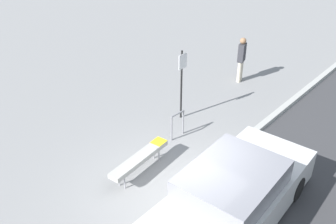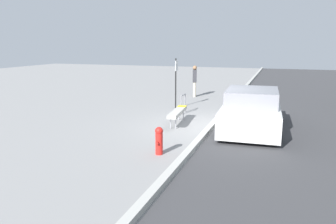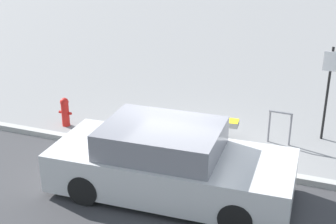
{
  "view_description": "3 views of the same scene",
  "coord_description": "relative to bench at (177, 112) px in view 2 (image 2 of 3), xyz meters",
  "views": [
    {
      "loc": [
        -5.24,
        -4.29,
        6.28
      ],
      "look_at": [
        1.56,
        1.67,
        1.03
      ],
      "focal_mm": 40.0,
      "sensor_mm": 36.0,
      "label": 1
    },
    {
      "loc": [
        -11.29,
        -2.25,
        2.95
      ],
      "look_at": [
        -0.55,
        1.47,
        0.57
      ],
      "focal_mm": 35.0,
      "sensor_mm": 36.0,
      "label": 2
    },
    {
      "loc": [
        3.1,
        -8.73,
        4.95
      ],
      "look_at": [
        -0.28,
        0.11,
        1.07
      ],
      "focal_mm": 50.0,
      "sensor_mm": 36.0,
      "label": 3
    }
  ],
  "objects": [
    {
      "name": "fire_hydrant",
      "position": [
        -3.42,
        -0.56,
        -0.05
      ],
      "size": [
        0.36,
        0.22,
        0.77
      ],
      "color": "red",
      "rests_on": "ground_plane"
    },
    {
      "name": "bike_rack",
      "position": [
        1.91,
        0.35,
        0.05
      ],
      "size": [
        0.55,
        0.08,
        0.83
      ],
      "rotation": [
        0.0,
        0.0,
        -0.05
      ],
      "color": "gray",
      "rests_on": "ground_plane"
    },
    {
      "name": "bench",
      "position": [
        0.0,
        0.0,
        0.0
      ],
      "size": [
        2.0,
        0.51,
        0.53
      ],
      "rotation": [
        0.0,
        0.0,
        0.09
      ],
      "color": "#99999E",
      "rests_on": "ground_plane"
    },
    {
      "name": "pedestrian",
      "position": [
        6.5,
        1.04,
        0.48
      ],
      "size": [
        0.44,
        0.31,
        1.75
      ],
      "rotation": [
        0.0,
        0.0,
        0.27
      ],
      "color": "#B7AD99",
      "rests_on": "ground_plane"
    },
    {
      "name": "curb",
      "position": [
        -0.05,
        -1.31,
        -0.39
      ],
      "size": [
        60.0,
        0.2,
        0.13
      ],
      "color": "#A8A8A3",
      "rests_on": "ground_plane"
    },
    {
      "name": "sign_post",
      "position": [
        2.86,
        0.98,
        0.93
      ],
      "size": [
        0.36,
        0.08,
        2.3
      ],
      "color": "black",
      "rests_on": "ground_plane"
    },
    {
      "name": "ground_plane",
      "position": [
        -0.05,
        -1.31,
        -0.46
      ],
      "size": [
        60.0,
        60.0,
        0.0
      ],
      "primitive_type": "plane",
      "color": "gray"
    },
    {
      "name": "parked_car_near",
      "position": [
        0.25,
        -2.65,
        0.19
      ],
      "size": [
        4.68,
        2.07,
        1.42
      ],
      "rotation": [
        0.0,
        0.0,
        0.04
      ],
      "color": "black",
      "rests_on": "ground_plane"
    }
  ]
}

